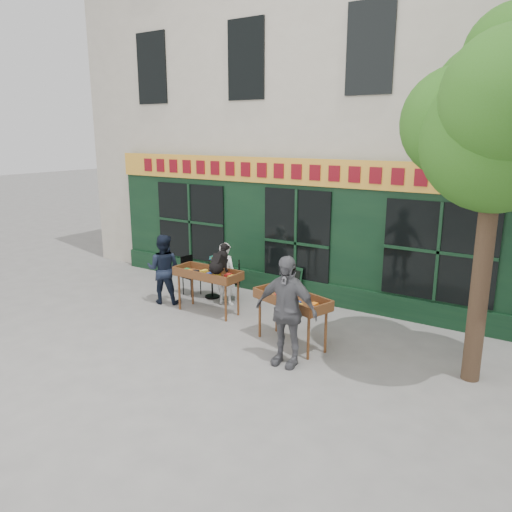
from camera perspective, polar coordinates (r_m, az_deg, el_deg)
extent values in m
plane|color=slate|center=(10.17, -1.84, -8.34)|extent=(80.00, 80.00, 0.00)
cube|color=beige|center=(14.78, 12.09, 18.07)|extent=(14.00, 7.00, 10.00)
cube|color=black|center=(11.70, 4.88, 2.77)|extent=(11.00, 0.16, 3.20)
cube|color=#F5AB32|center=(11.41, 4.74, 9.59)|extent=(11.00, 0.06, 0.60)
cube|color=maroon|center=(11.37, 4.64, 9.57)|extent=(9.60, 0.03, 0.34)
cube|color=black|center=(11.95, 4.52, -3.67)|extent=(11.00, 0.10, 0.50)
cube|color=black|center=(11.67, 4.62, 1.48)|extent=(1.70, 0.05, 2.50)
cube|color=black|center=(13.41, -7.49, 3.91)|extent=(2.20, 0.05, 2.00)
cube|color=black|center=(10.53, 20.13, 0.42)|extent=(2.20, 0.05, 2.00)
cylinder|color=#382619|center=(8.35, 24.40, -1.58)|extent=(0.28, 0.28, 3.60)
sphere|color=#2C6316|center=(8.09, 25.84, 12.21)|extent=(2.20, 2.20, 2.20)
sphere|color=#2C6316|center=(8.39, 22.01, 13.96)|extent=(1.70, 1.70, 1.70)
sphere|color=#2C6316|center=(7.48, 27.18, 15.89)|extent=(1.80, 1.80, 1.80)
sphere|color=#2C6316|center=(8.75, 24.80, 16.29)|extent=(1.60, 1.60, 1.60)
cylinder|color=brown|center=(11.25, -8.76, -4.13)|extent=(0.05, 0.05, 0.80)
cylinder|color=brown|center=(10.45, -3.48, -5.41)|extent=(0.05, 0.05, 0.80)
cylinder|color=brown|center=(11.56, -7.28, -3.58)|extent=(0.05, 0.05, 0.80)
cylinder|color=brown|center=(10.78, -2.05, -4.77)|extent=(0.05, 0.05, 0.80)
cube|color=brown|center=(10.87, -5.53, -2.35)|extent=(1.51, 0.61, 0.05)
cube|color=brown|center=(10.63, -6.53, -2.29)|extent=(1.50, 0.07, 0.18)
cube|color=brown|center=(11.06, -4.58, -1.61)|extent=(1.50, 0.07, 0.18)
cube|color=brown|center=(10.85, -5.54, -2.04)|extent=(1.31, 0.43, 0.06)
imported|color=white|center=(11.39, -3.49, -2.04)|extent=(0.54, 0.36, 1.45)
cylinder|color=brown|center=(9.66, 0.43, -7.02)|extent=(0.05, 0.05, 0.80)
cylinder|color=brown|center=(8.78, 6.00, -9.30)|extent=(0.05, 0.05, 0.80)
cylinder|color=brown|center=(9.93, 2.38, -6.43)|extent=(0.05, 0.05, 0.80)
cylinder|color=brown|center=(9.08, 7.96, -8.56)|extent=(0.05, 0.05, 0.80)
cube|color=brown|center=(9.20, 4.12, -5.35)|extent=(1.60, 0.99, 0.05)
cube|color=brown|center=(8.99, 2.79, -5.27)|extent=(1.45, 0.48, 0.18)
cube|color=brown|center=(9.37, 5.41, -4.51)|extent=(1.45, 0.48, 0.18)
cube|color=brown|center=(9.18, 4.12, -5.00)|extent=(1.36, 0.76, 0.06)
imported|color=#545459|center=(8.40, 3.44, -6.27)|extent=(1.14, 0.52, 1.91)
cylinder|color=black|center=(12.09, -5.00, -4.62)|extent=(0.36, 0.36, 0.03)
cylinder|color=black|center=(11.98, -5.04, -2.99)|extent=(0.04, 0.04, 0.72)
cylinder|color=black|center=(11.88, -5.08, -1.28)|extent=(0.60, 0.60, 0.03)
cube|color=black|center=(12.22, -7.37, -2.37)|extent=(0.42, 0.42, 0.03)
cube|color=black|center=(12.28, -7.91, -1.09)|extent=(0.09, 0.36, 0.50)
cylinder|color=black|center=(12.09, -7.43, -3.69)|extent=(0.02, 0.02, 0.44)
cylinder|color=black|center=(12.27, -6.35, -3.39)|extent=(0.02, 0.02, 0.44)
cylinder|color=black|center=(12.31, -8.32, -3.40)|extent=(0.02, 0.02, 0.44)
cylinder|color=black|center=(12.49, -7.25, -3.11)|extent=(0.02, 0.02, 0.44)
cube|color=black|center=(11.68, -2.76, -3.03)|extent=(0.50, 0.50, 0.03)
cube|color=black|center=(11.61, -1.94, -1.85)|extent=(0.23, 0.31, 0.50)
cylinder|color=black|center=(11.90, -3.46, -3.89)|extent=(0.02, 0.02, 0.44)
cylinder|color=black|center=(11.61, -3.50, -4.34)|extent=(0.02, 0.02, 0.44)
cylinder|color=black|center=(11.89, -2.01, -3.88)|extent=(0.02, 0.02, 0.44)
cylinder|color=black|center=(11.61, -2.02, -4.33)|extent=(0.02, 0.02, 0.44)
imported|color=gray|center=(11.84, -5.09, -0.58)|extent=(0.15, 0.11, 0.27)
imported|color=black|center=(11.65, -10.53, -1.47)|extent=(0.97, 0.88, 1.61)
cube|color=black|center=(11.83, 4.04, -3.09)|extent=(0.58, 0.28, 0.79)
cube|color=black|center=(11.81, 3.99, -3.12)|extent=(0.48, 0.24, 0.65)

